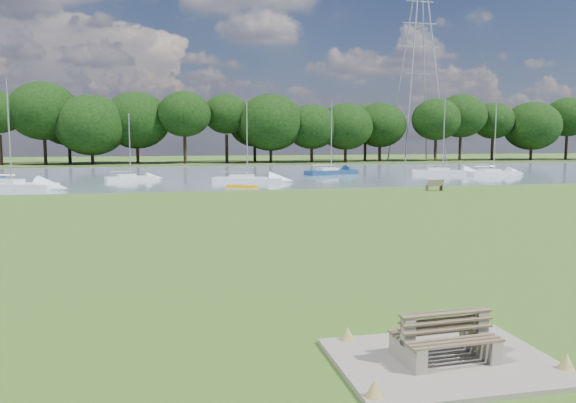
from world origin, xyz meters
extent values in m
plane|color=#546828|center=(0.00, 0.00, 0.00)|extent=(220.00, 220.00, 0.00)
cube|color=slate|center=(0.00, 42.00, 0.00)|extent=(220.00, 40.00, 0.10)
cube|color=#4C6626|center=(0.00, 72.00, 0.00)|extent=(220.00, 20.00, 0.40)
cube|color=gray|center=(0.00, -14.00, 0.05)|extent=(4.20, 3.20, 0.10)
cube|color=gray|center=(-0.79, -14.04, 0.33)|extent=(0.29, 1.12, 0.47)
cube|color=gray|center=(-0.79, -14.04, 0.76)|extent=(0.24, 0.20, 0.58)
cube|color=gray|center=(0.79, -13.96, 0.33)|extent=(0.29, 1.12, 0.47)
cube|color=gray|center=(0.79, -13.96, 0.76)|extent=(0.24, 0.20, 0.58)
cube|color=brown|center=(0.02, -14.35, 0.58)|extent=(1.92, 0.53, 0.04)
cube|color=brown|center=(0.00, -14.08, 0.89)|extent=(1.91, 0.25, 0.46)
cube|color=brown|center=(-0.02, -13.65, 0.58)|extent=(1.92, 0.53, 0.04)
cube|color=brown|center=(0.00, -13.92, 0.89)|extent=(1.91, 0.25, 0.46)
cube|color=brown|center=(15.71, 18.51, 0.23)|extent=(0.11, 0.46, 0.46)
cube|color=brown|center=(17.02, 18.61, 0.23)|extent=(0.11, 0.46, 0.46)
cube|color=brown|center=(16.36, 18.56, 0.46)|extent=(1.54, 0.57, 0.05)
cube|color=brown|center=(16.38, 18.36, 0.71)|extent=(1.51, 0.16, 0.45)
cube|color=#F1AC0C|center=(1.26, 24.00, 0.18)|extent=(2.71, 1.61, 0.27)
cylinder|color=#92959C|center=(36.42, 67.44, 15.56)|extent=(0.26, 0.26, 30.72)
cylinder|color=#92959C|center=(41.54, 67.44, 15.56)|extent=(0.26, 0.26, 30.72)
cylinder|color=#92959C|center=(36.42, 72.56, 15.56)|extent=(0.26, 0.26, 30.72)
cylinder|color=#92959C|center=(41.54, 72.56, 15.56)|extent=(0.26, 0.26, 30.72)
cube|color=#92959C|center=(38.98, 70.00, 20.17)|extent=(7.68, 0.16, 0.16)
cube|color=#92959C|center=(38.98, 70.00, 24.16)|extent=(6.36, 0.16, 0.16)
cube|color=#92959C|center=(38.98, 70.00, 27.85)|extent=(5.05, 0.16, 0.16)
cylinder|color=black|center=(-23.00, 68.00, 2.30)|extent=(0.55, 0.55, 4.19)
ellipsoid|color=black|center=(-23.00, 68.00, 7.42)|extent=(7.69, 7.69, 6.54)
cylinder|color=black|center=(-16.00, 68.00, 2.45)|extent=(0.55, 0.55, 4.51)
ellipsoid|color=black|center=(-16.00, 68.00, 7.97)|extent=(8.79, 8.79, 7.47)
cylinder|color=black|center=(-9.00, 68.00, 1.98)|extent=(0.55, 0.55, 3.56)
ellipsoid|color=black|center=(-9.00, 68.00, 6.33)|extent=(9.89, 9.89, 8.40)
cylinder|color=black|center=(-2.00, 68.00, 2.14)|extent=(0.55, 0.55, 3.88)
ellipsoid|color=black|center=(-2.00, 68.00, 6.88)|extent=(7.69, 7.69, 6.54)
cylinder|color=black|center=(5.00, 68.00, 2.30)|extent=(0.55, 0.55, 4.19)
ellipsoid|color=black|center=(5.00, 68.00, 7.42)|extent=(8.79, 8.79, 7.47)
cylinder|color=black|center=(12.00, 68.00, 2.45)|extent=(0.55, 0.55, 4.51)
ellipsoid|color=black|center=(12.00, 68.00, 7.97)|extent=(9.89, 9.89, 8.40)
cylinder|color=black|center=(19.00, 68.00, 1.98)|extent=(0.55, 0.55, 3.56)
ellipsoid|color=black|center=(19.00, 68.00, 6.33)|extent=(7.69, 7.69, 6.54)
cylinder|color=black|center=(26.00, 68.00, 2.14)|extent=(0.55, 0.55, 3.88)
ellipsoid|color=black|center=(26.00, 68.00, 6.88)|extent=(8.79, 8.79, 7.47)
cylinder|color=black|center=(33.00, 68.00, 2.30)|extent=(0.55, 0.55, 4.19)
ellipsoid|color=black|center=(33.00, 68.00, 7.42)|extent=(9.89, 9.89, 8.40)
cylinder|color=black|center=(40.00, 68.00, 2.45)|extent=(0.55, 0.55, 4.51)
ellipsoid|color=black|center=(40.00, 68.00, 7.97)|extent=(7.69, 7.69, 6.54)
cylinder|color=black|center=(47.00, 68.00, 1.98)|extent=(0.55, 0.55, 3.56)
ellipsoid|color=black|center=(47.00, 68.00, 6.33)|extent=(8.79, 8.79, 7.47)
cylinder|color=black|center=(54.00, 68.00, 2.14)|extent=(0.55, 0.55, 3.88)
ellipsoid|color=black|center=(54.00, 68.00, 6.88)|extent=(9.89, 9.89, 8.40)
cylinder|color=black|center=(61.00, 68.00, 2.30)|extent=(0.55, 0.55, 4.19)
ellipsoid|color=black|center=(61.00, 68.00, 7.42)|extent=(7.69, 7.69, 6.54)
cylinder|color=black|center=(68.00, 68.00, 2.45)|extent=(0.55, 0.55, 4.51)
ellipsoid|color=black|center=(68.00, 68.00, 7.97)|extent=(8.79, 8.79, 7.47)
cube|color=silver|center=(-17.55, 26.37, 0.44)|extent=(7.51, 4.34, 0.77)
cube|color=silver|center=(-18.10, 26.57, 0.90)|extent=(2.92, 2.35, 0.50)
cylinder|color=#A5A8AD|center=(-17.55, 26.37, 4.84)|extent=(0.13, 0.13, 8.47)
cube|color=silver|center=(26.37, 36.13, 0.40)|extent=(7.21, 4.19, 0.70)
cube|color=silver|center=(25.85, 36.32, 0.82)|extent=(2.81, 2.27, 0.45)
cylinder|color=#A5A8AD|center=(26.37, 36.13, 4.61)|extent=(0.12, 0.12, 8.12)
cube|color=navy|center=(13.69, 38.93, 0.41)|extent=(6.68, 3.87, 0.73)
cube|color=silver|center=(13.20, 38.76, 0.86)|extent=(2.60, 2.09, 0.47)
cylinder|color=#A5A8AD|center=(13.69, 38.93, 4.55)|extent=(0.12, 0.12, 7.95)
cube|color=silver|center=(-8.55, 34.52, 0.35)|extent=(5.06, 2.72, 0.60)
cube|color=silver|center=(-8.92, 34.40, 0.71)|extent=(1.94, 1.52, 0.38)
cylinder|color=#A5A8AD|center=(-8.55, 34.52, 3.60)|extent=(0.10, 0.10, 6.24)
cube|color=silver|center=(2.58, 30.08, 0.37)|extent=(6.86, 3.55, 0.64)
cube|color=silver|center=(2.07, 30.22, 0.76)|extent=(2.62, 2.02, 0.41)
cylinder|color=#A5A8AD|center=(2.58, 30.08, 4.09)|extent=(0.11, 0.11, 7.16)
cube|color=silver|center=(30.96, 33.00, 0.40)|extent=(6.06, 1.95, 0.69)
cube|color=silver|center=(30.48, 32.97, 0.82)|extent=(2.15, 1.41, 0.44)
cylinder|color=#A5A8AD|center=(30.96, 33.00, 4.42)|extent=(0.12, 0.12, 7.76)
camera|label=1|loc=(-5.21, -23.55, 4.38)|focal=35.00mm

